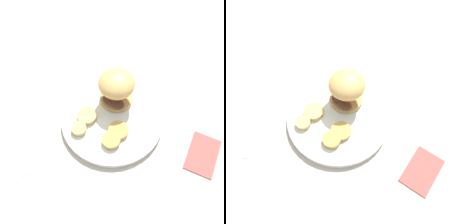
{
  "view_description": "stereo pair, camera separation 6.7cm",
  "coord_description": "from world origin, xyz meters",
  "views": [
    {
      "loc": [
        -0.25,
        -0.24,
        0.62
      ],
      "look_at": [
        0.0,
        0.0,
        0.04
      ],
      "focal_mm": 42.0,
      "sensor_mm": 36.0,
      "label": 1
    },
    {
      "loc": [
        -0.2,
        -0.28,
        0.62
      ],
      "look_at": [
        0.0,
        0.0,
        0.04
      ],
      "focal_mm": 42.0,
      "sensor_mm": 36.0,
      "label": 2
    }
  ],
  "objects": [
    {
      "name": "ground_plane",
      "position": [
        0.0,
        0.0,
        0.0
      ],
      "size": [
        4.0,
        4.0,
        0.0
      ],
      "primitive_type": "plane",
      "color": "#B2A899"
    },
    {
      "name": "dinner_plate",
      "position": [
        0.0,
        0.0,
        0.01
      ],
      "size": [
        0.27,
        0.27,
        0.02
      ],
      "color": "silver",
      "rests_on": "ground_plane"
    },
    {
      "name": "sandwich",
      "position": [
        0.05,
        0.03,
        0.07
      ],
      "size": [
        0.1,
        0.1,
        0.1
      ],
      "color": "tan",
      "rests_on": "dinner_plate"
    },
    {
      "name": "potato_round_0",
      "position": [
        -0.05,
        -0.05,
        0.02
      ],
      "size": [
        0.05,
        0.05,
        0.01
      ],
      "primitive_type": "cylinder",
      "color": "tan",
      "rests_on": "dinner_plate"
    },
    {
      "name": "potato_round_1",
      "position": [
        -0.05,
        0.05,
        0.02
      ],
      "size": [
        0.05,
        0.05,
        0.01
      ],
      "primitive_type": "cylinder",
      "color": "#DBB766",
      "rests_on": "dinner_plate"
    },
    {
      "name": "potato_round_2",
      "position": [
        -0.09,
        0.03,
        0.02
      ],
      "size": [
        0.04,
        0.04,
        0.01
      ],
      "primitive_type": "cylinder",
      "color": "#DBB766",
      "rests_on": "dinner_plate"
    },
    {
      "name": "potato_round_3",
      "position": [
        -0.02,
        -0.04,
        0.02
      ],
      "size": [
        0.05,
        0.05,
        0.01
      ],
      "primitive_type": "cylinder",
      "color": "tan",
      "rests_on": "dinner_plate"
    },
    {
      "name": "fork",
      "position": [
        -0.22,
        0.11,
        0.0
      ],
      "size": [
        0.08,
        0.15,
        0.0
      ],
      "color": "silver",
      "rests_on": "ground_plane"
    },
    {
      "name": "napkin",
      "position": [
        0.09,
        -0.23,
        0.0
      ],
      "size": [
        0.13,
        0.1,
        0.01
      ],
      "primitive_type": "cube",
      "rotation": [
        0.0,
        0.0,
        3.48
      ],
      "color": "#B24C47",
      "rests_on": "ground_plane"
    }
  ]
}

